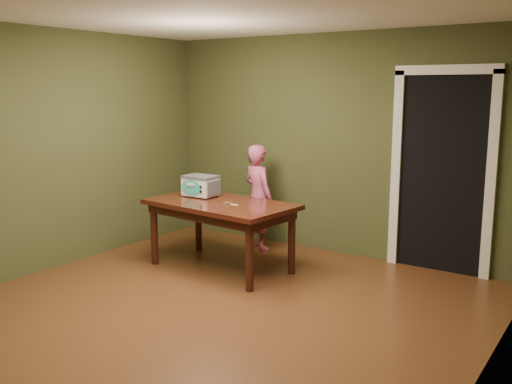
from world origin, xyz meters
The scene contains 8 objects.
floor centered at (0.00, 0.00, 0.00)m, with size 5.00×5.00×0.00m, color #5B301A.
room_shell centered at (0.00, 0.00, 1.71)m, with size 4.52×5.02×2.61m.
doorway centered at (1.30, 2.78, 1.06)m, with size 1.10×0.66×2.25m.
dining_table centered at (-0.69, 1.20, 0.65)m, with size 1.68×1.05×0.75m.
toy_oven centered at (-1.07, 1.32, 0.88)m, with size 0.40×0.27×0.24m.
baking_pan centered at (-0.55, 1.14, 0.76)m, with size 0.10×0.10×0.02m.
spatula centered at (-0.51, 1.14, 0.75)m, with size 0.18×0.03×0.01m, color #F5D16A.
child centered at (-0.80, 2.11, 0.65)m, with size 0.47×0.31×1.29m, color #C14F75.
Camera 1 is at (3.00, -3.60, 1.96)m, focal length 40.00 mm.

